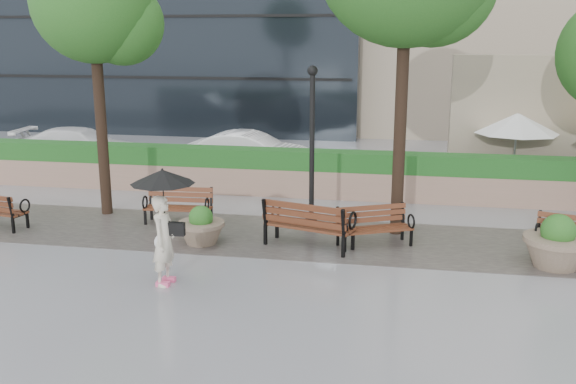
% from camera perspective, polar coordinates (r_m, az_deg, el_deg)
% --- Properties ---
extents(ground, '(100.00, 100.00, 0.00)m').
position_cam_1_polar(ground, '(12.40, -4.98, -8.03)').
color(ground, gray).
rests_on(ground, ground).
extents(cobble_strip, '(28.00, 3.20, 0.01)m').
position_cam_1_polar(cobble_strip, '(15.14, -1.97, -3.87)').
color(cobble_strip, '#383330').
rests_on(cobble_strip, ground).
extents(hedge_wall, '(24.00, 0.80, 1.35)m').
position_cam_1_polar(hedge_wall, '(18.77, 0.63, 1.70)').
color(hedge_wall, '#977461').
rests_on(hedge_wall, ground).
extents(asphalt_street, '(40.00, 7.00, 0.00)m').
position_cam_1_polar(asphalt_street, '(22.77, 2.36, 2.15)').
color(asphalt_street, black).
rests_on(asphalt_street, ground).
extents(bench_1, '(1.69, 0.75, 0.89)m').
position_cam_1_polar(bench_1, '(16.25, -9.69, -1.88)').
color(bench_1, '#5E2E1B').
rests_on(bench_1, ground).
extents(bench_2, '(2.11, 1.32, 1.06)m').
position_cam_1_polar(bench_2, '(14.21, 1.83, -3.75)').
color(bench_2, '#5E2E1B').
rests_on(bench_2, ground).
extents(bench_3, '(1.76, 1.30, 0.89)m').
position_cam_1_polar(bench_3, '(14.46, 7.69, -3.78)').
color(bench_3, '#5E2E1B').
rests_on(bench_3, ground).
extents(planter_left, '(1.06, 1.06, 0.89)m').
position_cam_1_polar(planter_left, '(14.59, -7.72, -3.28)').
color(planter_left, '#7F6B56').
rests_on(planter_left, ground).
extents(planter_right, '(1.33, 1.33, 1.12)m').
position_cam_1_polar(planter_right, '(14.08, 22.77, -4.52)').
color(planter_right, '#7F6B56').
rests_on(planter_right, ground).
extents(lamppost, '(0.28, 0.28, 3.92)m').
position_cam_1_polar(lamppost, '(15.14, 2.13, 2.84)').
color(lamppost, black).
rests_on(lamppost, ground).
extents(tree_0, '(3.14, 2.99, 6.87)m').
position_cam_1_polar(tree_0, '(17.04, -16.35, 15.37)').
color(tree_0, black).
rests_on(tree_0, ground).
extents(patio_umb_white, '(2.50, 2.50, 2.30)m').
position_cam_1_polar(patio_umb_white, '(20.57, 19.69, 5.71)').
color(patio_umb_white, black).
rests_on(patio_umb_white, ground).
extents(car_left, '(4.79, 2.22, 1.35)m').
position_cam_1_polar(car_left, '(24.25, -17.85, 3.84)').
color(car_left, white).
rests_on(car_left, ground).
extents(car_right, '(4.29, 1.72, 1.39)m').
position_cam_1_polar(car_right, '(21.97, -3.37, 3.54)').
color(car_right, white).
rests_on(car_right, ground).
extents(pedestrian, '(1.20, 1.20, 2.20)m').
position_cam_1_polar(pedestrian, '(12.12, -11.00, -2.07)').
color(pedestrian, beige).
rests_on(pedestrian, ground).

